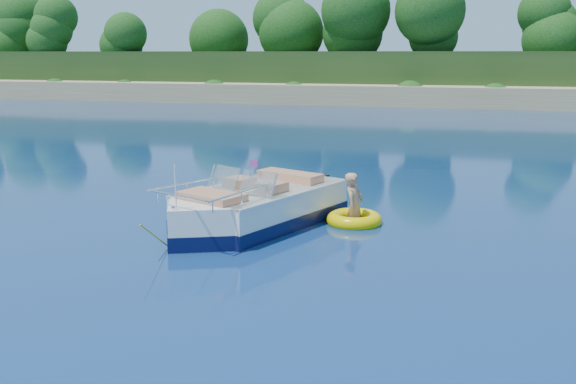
% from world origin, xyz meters
% --- Properties ---
extents(ground, '(160.00, 160.00, 0.00)m').
position_xyz_m(ground, '(0.00, 0.00, 0.00)').
color(ground, '#0A234B').
rests_on(ground, ground).
extents(shoreline, '(170.00, 59.00, 6.00)m').
position_xyz_m(shoreline, '(0.00, 63.77, 0.98)').
color(shoreline, '#8C7051').
rests_on(shoreline, ground).
extents(treeline, '(150.00, 7.12, 8.19)m').
position_xyz_m(treeline, '(0.04, 41.01, 5.55)').
color(treeline, black).
rests_on(treeline, ground).
extents(motorboat, '(3.50, 5.64, 1.98)m').
position_xyz_m(motorboat, '(1.08, 0.47, 0.39)').
color(motorboat, white).
rests_on(motorboat, ground).
extents(tow_tube, '(1.72, 1.72, 0.34)m').
position_xyz_m(tow_tube, '(3.27, 1.44, 0.09)').
color(tow_tube, '#ECCC00').
rests_on(tow_tube, ground).
extents(boy, '(0.55, 0.93, 1.71)m').
position_xyz_m(boy, '(3.28, 1.46, 0.00)').
color(boy, tan).
rests_on(boy, ground).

